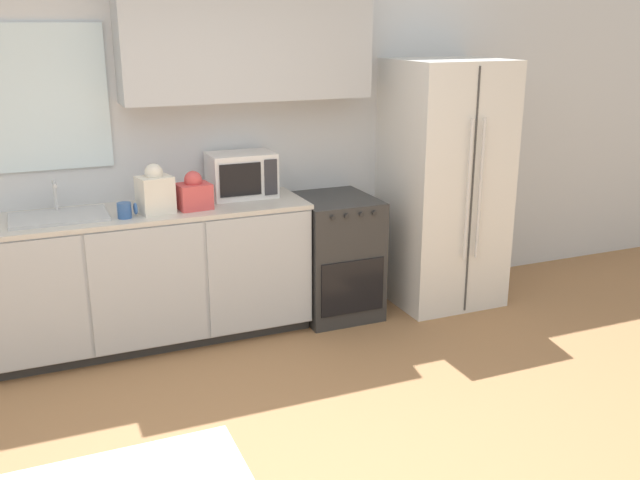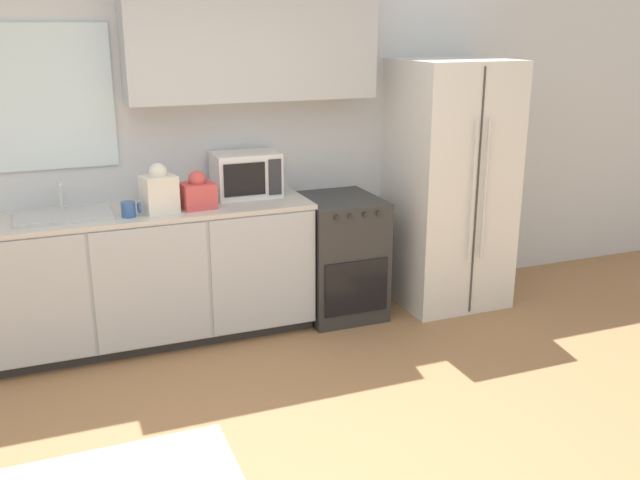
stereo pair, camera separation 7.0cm
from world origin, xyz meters
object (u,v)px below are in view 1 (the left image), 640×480
at_px(oven_range, 334,256).
at_px(refrigerator, 444,184).
at_px(microwave, 242,175).
at_px(coffee_mug, 126,210).

height_order(oven_range, refrigerator, refrigerator).
height_order(refrigerator, microwave, refrigerator).
height_order(refrigerator, coffee_mug, refrigerator).
bearing_deg(refrigerator, microwave, 173.11).
height_order(oven_range, coffee_mug, coffee_mug).
relative_size(oven_range, microwave, 1.97).
bearing_deg(coffee_mug, oven_range, 5.05).
xyz_separation_m(oven_range, refrigerator, (0.89, -0.05, 0.48)).
distance_m(refrigerator, microwave, 1.55).
xyz_separation_m(oven_range, coffee_mug, (-1.49, -0.13, 0.53)).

